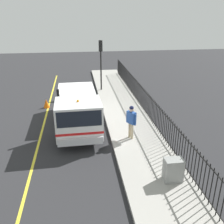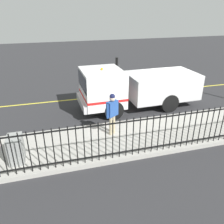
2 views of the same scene
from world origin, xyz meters
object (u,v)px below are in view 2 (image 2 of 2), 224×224
Objects in this scene: work_truck at (132,86)px; utility_cabinet at (16,149)px; worker_standing at (112,110)px; traffic_cone at (173,85)px.

work_truck is 6.60m from utility_cabinet.
worker_standing reaches higher than utility_cabinet.
worker_standing is at bearing 103.74° from utility_cabinet.
work_truck is at bearing -59.70° from traffic_cone.
worker_standing is 1.90× the size of utility_cabinet.
traffic_cone is at bearing 8.27° from worker_standing.
worker_standing is (2.69, -1.84, 0.01)m from work_truck.
work_truck is 6.81× the size of utility_cabinet.
work_truck reaches higher than utility_cabinet.
work_truck reaches higher than worker_standing.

